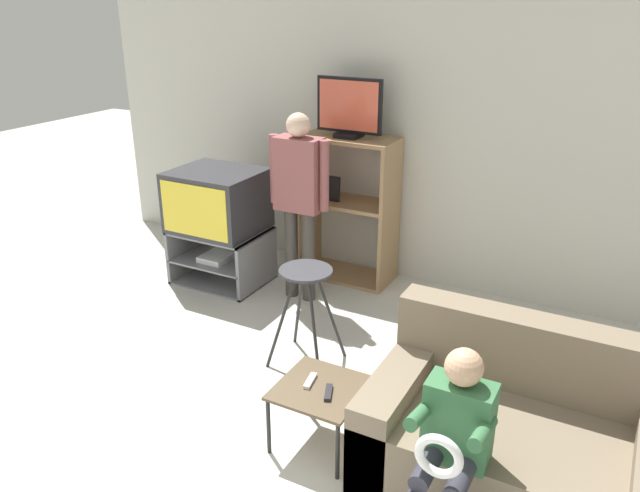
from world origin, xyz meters
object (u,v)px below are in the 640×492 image
at_px(couch, 516,442).
at_px(person_standing_adult, 299,190).
at_px(television_main, 217,200).
at_px(remote_control_black, 328,392).
at_px(television_flat, 349,109).
at_px(media_shelf, 348,208).
at_px(person_seated_child, 452,439).
at_px(snack_table, 321,393).
at_px(tv_stand, 222,256).
at_px(remote_control_white, 310,381).
at_px(folding_stool, 306,288).

distance_m(couch, person_standing_adult, 2.60).
xyz_separation_m(television_main, couch, (2.89, -1.38, -0.46)).
bearing_deg(remote_control_black, person_standing_adult, 102.37).
bearing_deg(television_flat, couch, -45.60).
xyz_separation_m(media_shelf, person_seated_child, (1.71, -2.47, -0.06)).
distance_m(television_main, couch, 3.23).
bearing_deg(remote_control_black, snack_table, 128.36).
distance_m(tv_stand, snack_table, 2.37).
xyz_separation_m(snack_table, remote_control_black, (0.07, -0.04, 0.05)).
relative_size(remote_control_white, couch, 0.10).
height_order(television_flat, person_seated_child, television_flat).
bearing_deg(person_standing_adult, person_seated_child, -45.56).
bearing_deg(remote_control_white, folding_stool, 110.56).
xyz_separation_m(television_flat, couch, (1.90, -1.94, -1.24)).
distance_m(remote_control_white, couch, 1.13).
bearing_deg(person_seated_child, snack_table, 157.52).
bearing_deg(folding_stool, tv_stand, 148.52).
bearing_deg(remote_control_white, snack_table, -19.35).
relative_size(remote_control_black, person_seated_child, 0.14).
height_order(folding_stool, remote_control_white, folding_stool).
xyz_separation_m(remote_control_white, person_standing_adult, (-0.96, 1.55, 0.56)).
height_order(television_main, snack_table, television_main).
relative_size(television_main, folding_stool, 1.04).
relative_size(tv_stand, television_main, 1.05).
bearing_deg(remote_control_black, folding_stool, 104.75).
height_order(tv_stand, television_main, television_main).
distance_m(television_flat, person_standing_adult, 0.81).
relative_size(couch, person_standing_adult, 0.94).
xyz_separation_m(folding_stool, snack_table, (0.49, -0.71, -0.24)).
xyz_separation_m(television_flat, snack_table, (0.86, -2.10, -1.19)).
height_order(tv_stand, snack_table, tv_stand).
xyz_separation_m(television_flat, folding_stool, (0.37, -1.40, -0.95)).
xyz_separation_m(television_main, remote_control_white, (1.77, -1.53, -0.36)).
bearing_deg(folding_stool, person_standing_adult, 122.32).
height_order(television_flat, remote_control_black, television_flat).
relative_size(television_flat, remote_control_black, 4.02).
bearing_deg(remote_control_white, tv_stand, 128.71).
bearing_deg(television_main, couch, -25.57).
bearing_deg(television_flat, person_seated_child, -55.23).
relative_size(media_shelf, folding_stool, 1.81).
height_order(television_main, person_seated_child, television_main).
bearing_deg(couch, tv_stand, 154.59).
relative_size(snack_table, remote_control_white, 3.32).
xyz_separation_m(folding_stool, person_standing_adult, (-0.54, 0.86, 0.37)).
height_order(television_flat, couch, television_flat).
relative_size(television_main, person_seated_child, 0.74).
height_order(couch, person_standing_adult, person_standing_adult).
relative_size(folding_stool, remote_control_black, 4.97).
relative_size(media_shelf, snack_table, 2.70).
bearing_deg(person_standing_adult, television_flat, 71.98).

